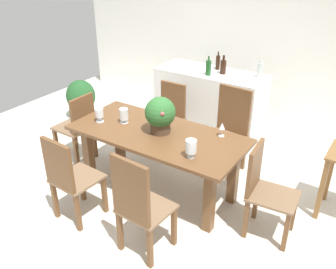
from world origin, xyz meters
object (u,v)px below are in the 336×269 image
at_px(dining_table, 158,143).
at_px(wine_bottle_tall, 218,62).
at_px(chair_head_end, 78,125).
at_px(crystal_vase_right, 191,147).
at_px(wine_bottle_green, 260,70).
at_px(crystal_vase_center_near, 124,115).
at_px(wine_glass, 222,127).
at_px(chair_near_left, 69,176).
at_px(chair_near_right, 138,204).
at_px(potted_plant_floor, 81,97).
at_px(flower_centerpiece, 160,114).
at_px(wine_bottle_dark, 223,67).
at_px(crystal_vase_left, 99,114).
at_px(chair_foot_end, 264,188).
at_px(kitchen_counter, 209,103).
at_px(chair_far_left, 169,114).
at_px(chair_far_right, 230,126).
at_px(wine_bottle_amber, 208,68).

xyz_separation_m(dining_table, wine_bottle_tall, (-0.18, 1.78, 0.45)).
height_order(chair_head_end, crystal_vase_right, crystal_vase_right).
bearing_deg(wine_bottle_green, crystal_vase_center_near, -117.70).
bearing_deg(wine_glass, crystal_vase_right, -95.29).
xyz_separation_m(chair_near_left, chair_near_right, (0.88, -0.01, 0.04)).
relative_size(dining_table, potted_plant_floor, 3.07).
bearing_deg(flower_centerpiece, dining_table, -125.39).
xyz_separation_m(crystal_vase_right, potted_plant_floor, (-2.80, 1.26, -0.53)).
relative_size(dining_table, wine_bottle_dark, 7.46).
height_order(flower_centerpiece, wine_bottle_green, wine_bottle_green).
relative_size(crystal_vase_right, wine_bottle_dark, 0.73).
height_order(crystal_vase_left, wine_bottle_tall, wine_bottle_tall).
relative_size(crystal_vase_center_near, crystal_vase_right, 0.92).
bearing_deg(crystal_vase_left, wine_glass, 18.55).
bearing_deg(chair_foot_end, wine_glass, 58.37).
relative_size(crystal_vase_left, kitchen_counter, 0.11).
relative_size(crystal_vase_left, potted_plant_floor, 0.26).
bearing_deg(wine_bottle_dark, wine_bottle_tall, 137.67).
distance_m(crystal_vase_right, wine_bottle_green, 2.04).
bearing_deg(kitchen_counter, flower_centerpiece, -82.16).
bearing_deg(chair_near_right, potted_plant_floor, -31.93).
relative_size(chair_far_left, chair_far_right, 0.89).
xyz_separation_m(chair_far_left, kitchen_counter, (0.24, 0.72, -0.04)).
relative_size(chair_far_left, crystal_vase_left, 5.75).
distance_m(crystal_vase_right, potted_plant_floor, 3.12).
bearing_deg(wine_bottle_amber, wine_bottle_dark, 48.25).
xyz_separation_m(chair_far_left, chair_head_end, (-0.81, -0.92, -0.01)).
distance_m(chair_near_right, wine_bottle_amber, 2.53).
height_order(crystal_vase_right, wine_bottle_amber, wine_bottle_amber).
relative_size(crystal_vase_center_near, wine_bottle_tall, 0.68).
bearing_deg(wine_glass, potted_plant_floor, 166.41).
bearing_deg(chair_near_right, flower_centerpiece, -62.53).
bearing_deg(crystal_vase_left, chair_head_end, 165.69).
xyz_separation_m(dining_table, chair_far_right, (0.45, 0.93, -0.04)).
height_order(chair_head_end, crystal_vase_left, chair_head_end).
relative_size(wine_glass, wine_bottle_amber, 0.59).
xyz_separation_m(chair_foot_end, potted_plant_floor, (-3.48, 1.01, -0.17)).
bearing_deg(wine_bottle_amber, potted_plant_floor, -166.95).
bearing_deg(crystal_vase_left, chair_foot_end, 3.79).
distance_m(chair_head_end, wine_bottle_green, 2.53).
relative_size(crystal_vase_right, kitchen_counter, 0.12).
bearing_deg(kitchen_counter, wine_bottle_dark, 2.99).
height_order(chair_far_left, wine_glass, chair_far_left).
bearing_deg(chair_near_left, chair_far_left, -86.77).
xyz_separation_m(wine_bottle_green, wine_bottle_amber, (-0.63, -0.29, -0.00)).
xyz_separation_m(chair_far_left, wine_bottle_tall, (0.27, 0.87, 0.56)).
bearing_deg(chair_near_left, wine_bottle_green, -105.34).
bearing_deg(chair_far_left, crystal_vase_center_near, -91.96).
distance_m(crystal_vase_center_near, wine_bottle_tall, 1.82).
bearing_deg(chair_foot_end, chair_far_right, 36.02).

